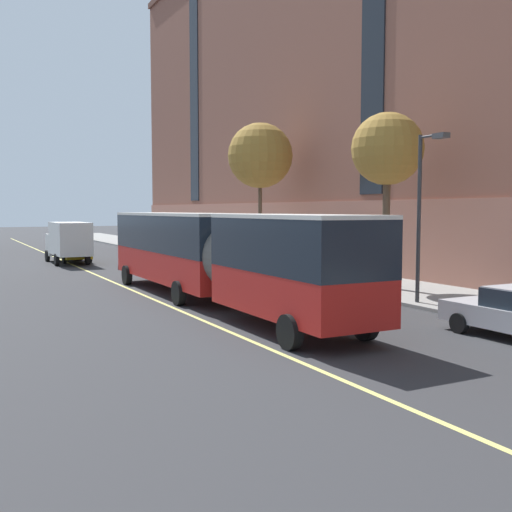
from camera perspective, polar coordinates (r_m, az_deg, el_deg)
The scene contains 13 objects.
ground_plane at distance 17.50m, azimuth 6.78°, elevation -8.33°, with size 260.00×260.00×0.00m, color #303033.
sidewalk at distance 25.92m, azimuth 20.52°, elevation -4.25°, with size 5.91×160.00×0.15m, color gray.
city_bus at distance 24.30m, azimuth -4.22°, elevation 0.38°, with size 2.97×19.73×3.71m.
parked_car_white_0 at distance 30.17m, azimuth 2.24°, elevation -1.43°, with size 2.00×4.52×1.56m.
parked_car_champagne_3 at distance 47.51m, azimuth -8.99°, elevation 0.66°, with size 2.04×4.26×1.56m.
parked_car_darkgray_4 at distance 40.41m, azimuth -5.82°, elevation 0.04°, with size 2.02×4.77×1.56m.
box_truck at distance 44.71m, azimuth -17.44°, elevation 1.45°, with size 2.38×6.72×2.98m.
taxi_cab at distance 46.25m, azimuth -17.04°, elevation 0.42°, with size 2.15×4.43×1.56m.
street_tree_far_uptown at distance 29.21m, azimuth 12.40°, elevation 9.81°, with size 3.40×3.40×8.27m.
street_tree_far_downtown at distance 39.92m, azimuth 0.40°, elevation 9.51°, with size 4.28×4.28×9.41m.
street_lamp at distance 24.53m, azimuth 15.66°, elevation 5.17°, with size 0.36×1.48×6.65m.
fire_hydrant at distance 32.06m, azimuth 3.98°, elevation -1.61°, with size 0.42×0.24×0.72m.
lane_centerline at distance 19.21m, azimuth -2.72°, elevation -7.15°, with size 0.16×140.00×0.01m, color #E0D66B.
Camera 1 is at (-9.64, -14.09, 3.85)m, focal length 42.00 mm.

